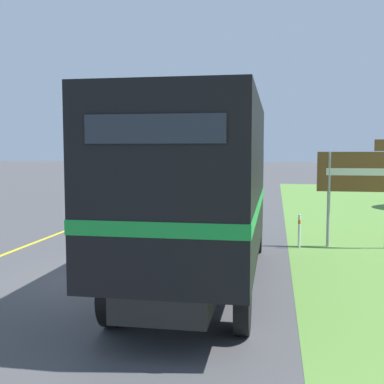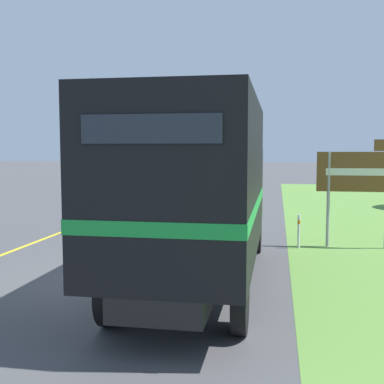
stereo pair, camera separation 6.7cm
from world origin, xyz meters
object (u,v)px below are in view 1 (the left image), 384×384
Objects in this scene: lead_car_white at (176,183)px; delineator_post at (299,230)px; horse_trailer_truck at (200,187)px; highway_sign at (360,176)px.

delineator_post is at bearing -62.60° from lead_car_white.
lead_car_white is at bearing 103.52° from horse_trailer_truck.
horse_trailer_truck is 5.00m from delineator_post.
horse_trailer_truck reaches higher than delineator_post.
lead_car_white is 13.42m from highway_sign.
horse_trailer_truck is at bearing -76.48° from lead_car_white.
delineator_post is (-1.65, -0.36, -1.52)m from highway_sign.
horse_trailer_truck is 8.36× the size of delineator_post.
highway_sign reaches higher than lead_car_white.
highway_sign reaches higher than delineator_post.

